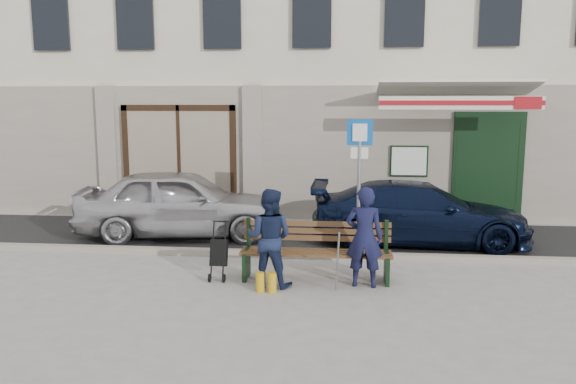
# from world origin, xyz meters

# --- Properties ---
(ground) EXTENTS (80.00, 80.00, 0.00)m
(ground) POSITION_xyz_m (0.00, 0.00, 0.00)
(ground) COLOR #9E9991
(ground) RESTS_ON ground
(asphalt_lane) EXTENTS (60.00, 3.20, 0.01)m
(asphalt_lane) POSITION_xyz_m (0.00, 3.10, 0.01)
(asphalt_lane) COLOR #282828
(asphalt_lane) RESTS_ON ground
(curb) EXTENTS (60.00, 0.18, 0.12)m
(curb) POSITION_xyz_m (0.00, 1.50, 0.06)
(curb) COLOR #9E9384
(curb) RESTS_ON ground
(building) EXTENTS (20.00, 8.27, 10.00)m
(building) POSITION_xyz_m (0.01, 8.45, 4.97)
(building) COLOR beige
(building) RESTS_ON ground
(car_silver) EXTENTS (4.46, 2.28, 1.45)m
(car_silver) POSITION_xyz_m (-2.62, 2.91, 0.73)
(car_silver) COLOR #BAB9BF
(car_silver) RESTS_ON ground
(car_navy) EXTENTS (4.33, 1.82, 1.25)m
(car_navy) POSITION_xyz_m (2.31, 2.79, 0.62)
(car_navy) COLOR black
(car_navy) RESTS_ON ground
(parking_sign) EXTENTS (0.47, 0.08, 2.51)m
(parking_sign) POSITION_xyz_m (1.06, 1.80, 1.67)
(parking_sign) COLOR gray
(parking_sign) RESTS_ON ground
(bench) EXTENTS (2.40, 1.17, 0.98)m
(bench) POSITION_xyz_m (0.31, 0.25, 0.46)
(bench) COLOR brown
(bench) RESTS_ON ground
(man) EXTENTS (0.59, 0.41, 1.56)m
(man) POSITION_xyz_m (1.11, 0.00, 0.78)
(man) COLOR #131535
(man) RESTS_ON ground
(woman) EXTENTS (0.84, 0.71, 1.52)m
(woman) POSITION_xyz_m (-0.34, -0.10, 0.76)
(woman) COLOR #161F3C
(woman) RESTS_ON ground
(stroller) EXTENTS (0.28, 0.39, 0.93)m
(stroller) POSITION_xyz_m (-1.19, 0.15, 0.41)
(stroller) COLOR black
(stroller) RESTS_ON ground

